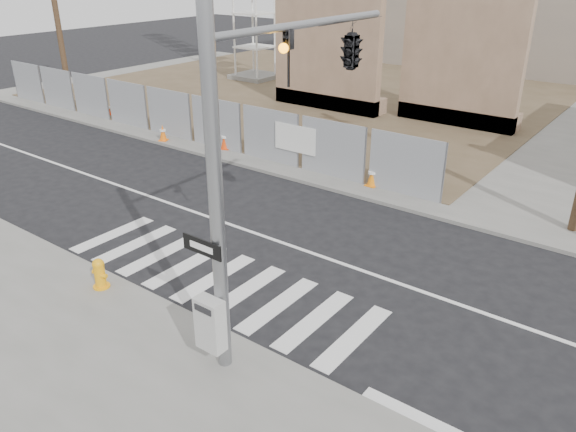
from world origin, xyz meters
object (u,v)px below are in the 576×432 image
Objects in this scene: fire_hydrant at (100,273)px; traffic_cone_d at (372,176)px; traffic_cone_c at (225,140)px; traffic_cone_a at (108,110)px; traffic_cone_b at (163,133)px; signal_pole at (311,96)px.

traffic_cone_d is at bearing 56.52° from fire_hydrant.
fire_hydrant is 10.78m from traffic_cone_c.
traffic_cone_d is at bearing -0.18° from traffic_cone_c.
traffic_cone_b is (5.32, -1.18, 0.03)m from traffic_cone_a.
traffic_cone_c is 1.06× the size of traffic_cone_d.
fire_hydrant is 1.20× the size of traffic_cone_a.
traffic_cone_d is (1.91, 9.58, -0.01)m from fire_hydrant.
signal_pole is at bearing -72.06° from traffic_cone_d.
traffic_cone_b is 0.92× the size of traffic_cone_d.
fire_hydrant reaches higher than traffic_cone_b.
traffic_cone_c reaches higher than fire_hydrant.
traffic_cone_b is (-11.98, 6.34, -4.33)m from signal_pole.
signal_pole reaches higher than traffic_cone_d.
traffic_cone_a is at bearing 167.45° from traffic_cone_b.
traffic_cone_c is (2.88, 0.76, 0.05)m from traffic_cone_b.
fire_hydrant is 9.77m from traffic_cone_d.
fire_hydrant is at bearing -37.43° from traffic_cone_a.
fire_hydrant is 1.01× the size of traffic_cone_d.
traffic_cone_c is at bearing 142.05° from signal_pole.
traffic_cone_c is (8.20, -0.43, 0.08)m from traffic_cone_a.
traffic_cone_a is at bearing 178.29° from traffic_cone_d.
signal_pole is 8.59m from traffic_cone_d.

